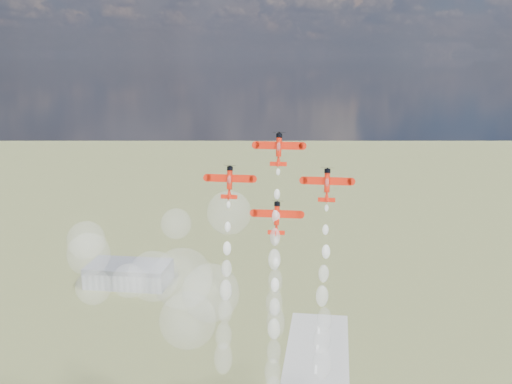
{
  "coord_description": "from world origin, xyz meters",
  "views": [
    {
      "loc": [
        6.29,
        -158.95,
        139.89
      ],
      "look_at": [
        -15.3,
        -0.2,
        103.17
      ],
      "focal_mm": 42.0,
      "sensor_mm": 36.0,
      "label": 1
    }
  ],
  "objects": [
    {
      "name": "drifted_smoke_cloud",
      "position": [
        -47.11,
        21.92,
        67.73
      ],
      "size": [
        60.54,
        32.96,
        53.36
      ],
      "color": "white",
      "rests_on": "ground"
    },
    {
      "name": "smoke_trail_left",
      "position": [
        -22.82,
        -9.56,
        67.09
      ],
      "size": [
        5.1,
        13.0,
        44.15
      ],
      "color": "white",
      "rests_on": "plane_left"
    },
    {
      "name": "hangar",
      "position": [
        -120.0,
        180.0,
        6.5
      ],
      "size": [
        50.0,
        28.0,
        13.0
      ],
      "color": "gray",
      "rests_on": "ground"
    },
    {
      "name": "smoke_trail_right",
      "position": [
        4.09,
        -9.59,
        67.26
      ],
      "size": [
        5.1,
        13.09,
        43.57
      ],
      "color": "white",
      "rests_on": "plane_right"
    },
    {
      "name": "smoke_trail_slot",
      "position": [
        -8.93,
        -11.39,
        58.1
      ],
      "size": [
        5.25,
        12.42,
        43.47
      ],
      "color": "white",
      "rests_on": "plane_slot"
    },
    {
      "name": "plane_slot",
      "position": [
        -9.3,
        -2.38,
        96.83
      ],
      "size": [
        12.92,
        4.71,
        9.1
      ],
      "rotation": [
        1.34,
        0.0,
        0.0
      ],
      "color": "red",
      "rests_on": "ground"
    },
    {
      "name": "plane_left",
      "position": [
        -22.65,
        -0.26,
        105.93
      ],
      "size": [
        12.92,
        4.71,
        9.1
      ],
      "rotation": [
        1.34,
        0.0,
        0.0
      ],
      "color": "red",
      "rests_on": "ground"
    },
    {
      "name": "smoke_trail_lead",
      "position": [
        -9.13,
        -6.97,
        76.48
      ],
      "size": [
        5.41,
        12.06,
        43.29
      ],
      "color": "white",
      "rests_on": "plane_lead"
    },
    {
      "name": "plane_right",
      "position": [
        4.04,
        -0.26,
        105.93
      ],
      "size": [
        12.92,
        4.71,
        9.1
      ],
      "rotation": [
        1.34,
        0.0,
        0.0
      ],
      "color": "red",
      "rests_on": "ground"
    },
    {
      "name": "plane_lead",
      "position": [
        -9.3,
        1.87,
        115.03
      ],
      "size": [
        12.92,
        4.71,
        9.1
      ],
      "rotation": [
        1.34,
        0.0,
        0.0
      ],
      "color": "red",
      "rests_on": "ground"
    }
  ]
}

